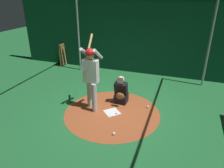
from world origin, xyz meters
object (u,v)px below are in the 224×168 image
object	(u,v)px
home_plate	(112,112)
baseball_1	(117,113)
baseball_2	(114,133)
bat_rack	(63,55)
catcher	(121,93)
baseball_0	(148,107)
batter	(91,73)

from	to	relation	value
home_plate	baseball_1	bearing A→B (deg)	73.93
baseball_2	baseball_1	bearing A→B (deg)	-166.42
bat_rack	baseball_2	size ratio (longest dim) A/B	14.20
catcher	baseball_0	world-z (taller)	catcher
catcher	baseball_1	xyz separation A→B (m)	(0.72, 0.10, -0.33)
bat_rack	baseball_0	world-z (taller)	bat_rack
bat_rack	catcher	bearing A→B (deg)	54.15
home_plate	baseball_0	distance (m)	1.16
catcher	bat_rack	world-z (taller)	bat_rack
bat_rack	baseball_0	bearing A→B (deg)	59.39
bat_rack	home_plate	bearing A→B (deg)	47.47
catcher	baseball_2	distance (m)	1.73
bat_rack	baseball_1	world-z (taller)	bat_rack
baseball_1	bat_rack	bearing A→B (deg)	-131.66
home_plate	catcher	world-z (taller)	catcher
home_plate	catcher	xyz separation A→B (m)	(-0.67, 0.07, 0.36)
catcher	baseball_1	size ratio (longest dim) A/B	12.83
home_plate	batter	bearing A→B (deg)	-92.68
batter	bat_rack	xyz separation A→B (m)	(-3.38, -3.06, -0.70)
baseball_0	baseball_1	size ratio (longest dim) A/B	1.00
home_plate	baseball_0	bearing A→B (deg)	123.37
batter	catcher	distance (m)	1.27
batter	catcher	world-z (taller)	batter
catcher	baseball_0	distance (m)	0.96
baseball_0	batter	bearing A→B (deg)	-69.57
catcher	baseball_1	bearing A→B (deg)	7.86
catcher	batter	bearing A→B (deg)	-48.66
batter	catcher	bearing A→B (deg)	131.34
catcher	baseball_1	world-z (taller)	catcher
bat_rack	baseball_0	distance (m)	5.47
home_plate	baseball_2	world-z (taller)	baseball_2
bat_rack	baseball_2	bearing A→B (deg)	43.05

